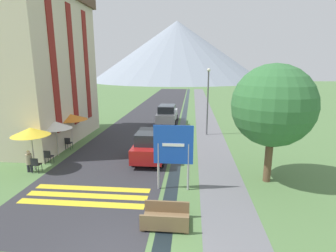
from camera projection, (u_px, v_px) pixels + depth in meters
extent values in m
plane|color=#517542|center=(172.00, 122.00, 27.20)|extent=(160.00, 160.00, 0.00)
cube|color=#2D2D33|center=(160.00, 107.00, 37.13)|extent=(6.40, 60.00, 0.01)
cube|color=slate|center=(203.00, 107.00, 36.59)|extent=(2.20, 60.00, 0.01)
cube|color=black|center=(186.00, 107.00, 36.80)|extent=(0.60, 60.00, 0.00)
cube|color=yellow|center=(80.00, 204.00, 10.95)|extent=(5.44, 0.44, 0.01)
cube|color=yellow|center=(87.00, 196.00, 11.62)|extent=(5.44, 0.44, 0.01)
cube|color=yellow|center=(93.00, 188.00, 12.30)|extent=(5.44, 0.44, 0.01)
cone|color=gray|center=(177.00, 51.00, 102.31)|extent=(66.53, 66.53, 22.61)
cube|color=beige|center=(35.00, 66.00, 19.02)|extent=(5.69, 9.41, 11.24)
cube|color=maroon|center=(54.00, 66.00, 16.26)|extent=(0.06, 0.70, 8.43)
cube|color=maroon|center=(73.00, 66.00, 18.77)|extent=(0.06, 0.70, 8.43)
cube|color=maroon|center=(87.00, 66.00, 21.28)|extent=(0.06, 0.70, 8.43)
cylinder|color=#9E9EA3|center=(158.00, 166.00, 12.07)|extent=(0.10, 0.10, 2.23)
cylinder|color=#9E9EA3|center=(188.00, 167.00, 11.95)|extent=(0.10, 0.10, 2.23)
cube|color=#1947B7|center=(173.00, 145.00, 11.75)|extent=(1.80, 0.05, 1.79)
cube|color=white|center=(173.00, 145.00, 11.72)|extent=(0.99, 0.02, 0.14)
cube|color=brown|center=(166.00, 221.00, 9.48)|extent=(1.70, 1.10, 0.12)
cube|color=brown|center=(164.00, 222.00, 8.93)|extent=(1.70, 0.08, 0.45)
cube|color=brown|center=(167.00, 207.00, 9.92)|extent=(1.70, 0.08, 0.45)
cube|color=brown|center=(145.00, 222.00, 9.58)|extent=(0.16, 0.99, 0.08)
cube|color=brown|center=(187.00, 225.00, 9.44)|extent=(0.16, 0.99, 0.08)
cube|color=#A31919|center=(151.00, 148.00, 16.10)|extent=(1.79, 4.07, 0.84)
cube|color=#23282D|center=(150.00, 137.00, 15.73)|extent=(1.52, 2.24, 0.68)
cylinder|color=black|center=(141.00, 148.00, 17.49)|extent=(0.18, 0.60, 0.60)
cylinder|color=black|center=(167.00, 148.00, 17.34)|extent=(0.18, 0.60, 0.60)
cylinder|color=black|center=(133.00, 161.00, 15.04)|extent=(0.18, 0.60, 0.60)
cylinder|color=black|center=(162.00, 162.00, 14.89)|extent=(0.18, 0.60, 0.60)
cube|color=#B2B2B7|center=(167.00, 116.00, 26.48)|extent=(1.85, 4.53, 0.84)
cube|color=#23282D|center=(167.00, 109.00, 26.10)|extent=(1.57, 2.49, 0.68)
cylinder|color=black|center=(160.00, 117.00, 28.02)|extent=(0.18, 0.60, 0.60)
cylinder|color=black|center=(177.00, 117.00, 27.86)|extent=(0.18, 0.60, 0.60)
cylinder|color=black|center=(157.00, 123.00, 25.30)|extent=(0.18, 0.60, 0.60)
cylinder|color=black|center=(175.00, 123.00, 25.14)|extent=(0.18, 0.60, 0.60)
cube|color=#232328|center=(69.00, 143.00, 18.08)|extent=(0.40, 0.40, 0.04)
cube|color=#232328|center=(67.00, 141.00, 17.86)|extent=(0.40, 0.04, 0.40)
cylinder|color=#232328|center=(68.00, 145.00, 18.31)|extent=(0.03, 0.03, 0.45)
cylinder|color=#232328|center=(72.00, 145.00, 18.28)|extent=(0.03, 0.03, 0.45)
cylinder|color=#232328|center=(66.00, 147.00, 17.98)|extent=(0.03, 0.03, 0.45)
cylinder|color=#232328|center=(70.00, 147.00, 17.95)|extent=(0.03, 0.03, 0.45)
cube|color=#232328|center=(50.00, 150.00, 16.60)|extent=(0.40, 0.40, 0.04)
cube|color=#232328|center=(48.00, 148.00, 16.38)|extent=(0.40, 0.04, 0.40)
cylinder|color=#232328|center=(49.00, 152.00, 16.83)|extent=(0.03, 0.03, 0.45)
cylinder|color=#232328|center=(54.00, 152.00, 16.80)|extent=(0.03, 0.03, 0.45)
cylinder|color=#232328|center=(46.00, 154.00, 16.50)|extent=(0.03, 0.03, 0.45)
cylinder|color=#232328|center=(51.00, 154.00, 16.47)|extent=(0.03, 0.03, 0.45)
cube|color=#232328|center=(61.00, 143.00, 18.08)|extent=(0.40, 0.40, 0.04)
cube|color=#232328|center=(60.00, 141.00, 17.86)|extent=(0.40, 0.04, 0.40)
cylinder|color=#232328|center=(60.00, 145.00, 18.31)|extent=(0.03, 0.03, 0.45)
cylinder|color=#232328|center=(65.00, 145.00, 18.28)|extent=(0.03, 0.03, 0.45)
cylinder|color=#232328|center=(58.00, 147.00, 17.98)|extent=(0.03, 0.03, 0.45)
cylinder|color=#232328|center=(63.00, 147.00, 17.95)|extent=(0.03, 0.03, 0.45)
cube|color=#232328|center=(37.00, 164.00, 14.11)|extent=(0.40, 0.40, 0.04)
cube|color=#232328|center=(34.00, 162.00, 13.89)|extent=(0.40, 0.04, 0.40)
cylinder|color=#232328|center=(36.00, 167.00, 14.34)|extent=(0.03, 0.03, 0.45)
cylinder|color=#232328|center=(42.00, 167.00, 14.31)|extent=(0.03, 0.03, 0.45)
cylinder|color=#232328|center=(32.00, 169.00, 14.01)|extent=(0.03, 0.03, 0.45)
cylinder|color=#232328|center=(38.00, 170.00, 13.98)|extent=(0.03, 0.03, 0.45)
cube|color=#232328|center=(49.00, 156.00, 15.37)|extent=(0.40, 0.40, 0.04)
cube|color=#232328|center=(47.00, 154.00, 15.15)|extent=(0.40, 0.04, 0.40)
cylinder|color=#232328|center=(48.00, 159.00, 15.60)|extent=(0.03, 0.03, 0.45)
cylinder|color=#232328|center=(54.00, 159.00, 15.57)|extent=(0.03, 0.03, 0.45)
cylinder|color=#232328|center=(45.00, 161.00, 15.27)|extent=(0.03, 0.03, 0.45)
cylinder|color=#232328|center=(51.00, 161.00, 15.24)|extent=(0.03, 0.03, 0.45)
cylinder|color=#B7B2A8|center=(33.00, 150.00, 14.25)|extent=(0.06, 0.06, 2.30)
cone|color=yellow|center=(31.00, 131.00, 14.01)|extent=(2.00, 2.00, 0.43)
cylinder|color=#B7B2A8|center=(57.00, 140.00, 16.64)|extent=(0.06, 0.06, 2.12)
cone|color=silver|center=(56.00, 125.00, 16.42)|extent=(2.00, 2.00, 0.45)
cylinder|color=#B7B2A8|center=(71.00, 130.00, 18.90)|extent=(0.06, 0.06, 2.18)
cone|color=orange|center=(70.00, 117.00, 18.68)|extent=(2.37, 2.37, 0.41)
cylinder|color=#282833|center=(28.00, 168.00, 14.19)|extent=(0.14, 0.14, 0.46)
cylinder|color=#282833|center=(32.00, 168.00, 14.18)|extent=(0.14, 0.14, 0.46)
cylinder|color=gray|center=(29.00, 159.00, 14.07)|extent=(0.32, 0.32, 0.56)
sphere|color=beige|center=(28.00, 152.00, 13.99)|extent=(0.22, 0.22, 0.22)
cylinder|color=#282833|center=(43.00, 153.00, 15.89)|extent=(0.14, 0.14, 0.90)
cylinder|color=#282833|center=(46.00, 153.00, 15.87)|extent=(0.14, 0.14, 0.90)
cylinder|color=gray|center=(44.00, 141.00, 15.71)|extent=(0.32, 0.32, 0.64)
sphere|color=beige|center=(43.00, 135.00, 15.61)|extent=(0.22, 0.22, 0.22)
cylinder|color=#515156|center=(208.00, 104.00, 21.46)|extent=(0.12, 0.12, 5.21)
sphere|color=silver|center=(209.00, 70.00, 20.85)|extent=(0.28, 0.28, 0.28)
cylinder|color=brown|center=(268.00, 161.00, 12.90)|extent=(0.36, 0.36, 2.16)
sphere|color=#336B38|center=(273.00, 105.00, 12.29)|extent=(3.91, 3.91, 3.91)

